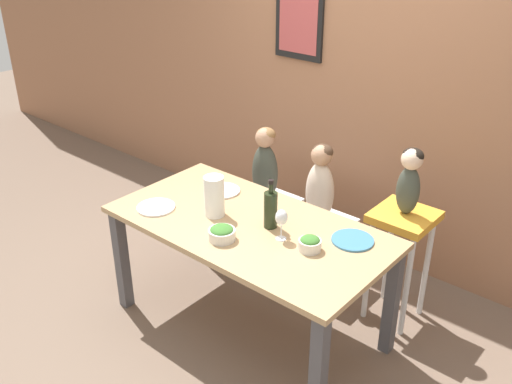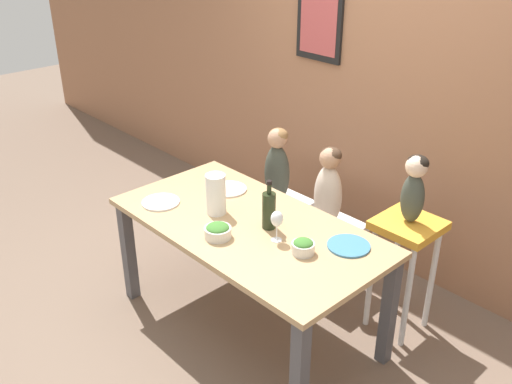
{
  "view_description": "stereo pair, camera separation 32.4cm",
  "coord_description": "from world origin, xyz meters",
  "views": [
    {
      "loc": [
        1.87,
        -2.14,
        2.39
      ],
      "look_at": [
        0.0,
        0.06,
        0.92
      ],
      "focal_mm": 40.0,
      "sensor_mm": 36.0,
      "label": 1
    },
    {
      "loc": [
        2.11,
        -1.92,
        2.39
      ],
      "look_at": [
        0.0,
        0.06,
        0.92
      ],
      "focal_mm": 40.0,
      "sensor_mm": 36.0,
      "label": 2
    }
  ],
  "objects": [
    {
      "name": "dinner_plate_back_left",
      "position": [
        -0.4,
        0.2,
        0.75
      ],
      "size": [
        0.23,
        0.23,
        0.01
      ],
      "color": "silver",
      "rests_on": "dining_table"
    },
    {
      "name": "person_child_left",
      "position": [
        -0.44,
        0.68,
        0.76
      ],
      "size": [
        0.2,
        0.15,
        0.55
      ],
      "color": "#3D4238",
      "rests_on": "chair_far_left"
    },
    {
      "name": "chair_far_left",
      "position": [
        -0.44,
        0.68,
        0.4
      ],
      "size": [
        0.41,
        0.41,
        0.47
      ],
      "color": "silver",
      "rests_on": "ground_plane"
    },
    {
      "name": "salad_bowl_small",
      "position": [
        0.43,
        0.0,
        0.79
      ],
      "size": [
        0.12,
        0.12,
        0.08
      ],
      "color": "silver",
      "rests_on": "dining_table"
    },
    {
      "name": "chair_right_highchair",
      "position": [
        0.63,
        0.68,
        0.59
      ],
      "size": [
        0.35,
        0.35,
        0.75
      ],
      "color": "silver",
      "rests_on": "ground_plane"
    },
    {
      "name": "chair_far_center",
      "position": [
        0.02,
        0.68,
        0.4
      ],
      "size": [
        0.41,
        0.41,
        0.47
      ],
      "color": "silver",
      "rests_on": "ground_plane"
    },
    {
      "name": "wine_bottle",
      "position": [
        0.12,
        0.05,
        0.86
      ],
      "size": [
        0.08,
        0.08,
        0.29
      ],
      "color": "#232D19",
      "rests_on": "dining_table"
    },
    {
      "name": "salad_bowl_large",
      "position": [
        0.0,
        -0.22,
        0.79
      ],
      "size": [
        0.15,
        0.15,
        0.08
      ],
      "color": "silver",
      "rests_on": "dining_table"
    },
    {
      "name": "ground_plane",
      "position": [
        0.0,
        0.0,
        0.0
      ],
      "size": [
        14.0,
        14.0,
        0.0
      ],
      "primitive_type": "plane",
      "color": "#705B4C"
    },
    {
      "name": "wine_glass_near",
      "position": [
        0.24,
        -0.01,
        0.87
      ],
      "size": [
        0.07,
        0.07,
        0.18
      ],
      "color": "white",
      "rests_on": "dining_table"
    },
    {
      "name": "paper_towel_roll",
      "position": [
        -0.22,
        -0.05,
        0.87
      ],
      "size": [
        0.12,
        0.12,
        0.25
      ],
      "color": "white",
      "rests_on": "dining_table"
    },
    {
      "name": "dinner_plate_back_right",
      "position": [
        0.56,
        0.22,
        0.75
      ],
      "size": [
        0.23,
        0.23,
        0.01
      ],
      "color": "teal",
      "rests_on": "dining_table"
    },
    {
      "name": "wall_back",
      "position": [
        -0.0,
        1.28,
        1.35
      ],
      "size": [
        10.0,
        0.09,
        2.7
      ],
      "color": "#9E6B4C",
      "rests_on": "ground_plane"
    },
    {
      "name": "dinner_plate_front_left",
      "position": [
        -0.55,
        -0.22,
        0.75
      ],
      "size": [
        0.23,
        0.23,
        0.01
      ],
      "color": "silver",
      "rests_on": "dining_table"
    },
    {
      "name": "person_child_center",
      "position": [
        0.02,
        0.68,
        0.76
      ],
      "size": [
        0.2,
        0.15,
        0.55
      ],
      "color": "beige",
      "rests_on": "chair_far_center"
    },
    {
      "name": "person_baby_right",
      "position": [
        0.63,
        0.69,
        0.99
      ],
      "size": [
        0.14,
        0.13,
        0.41
      ],
      "color": "#3D4238",
      "rests_on": "chair_right_highchair"
    },
    {
      "name": "dining_table",
      "position": [
        0.0,
        0.0,
        0.65
      ],
      "size": [
        1.65,
        0.85,
        0.74
      ],
      "color": "tan",
      "rests_on": "ground_plane"
    }
  ]
}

